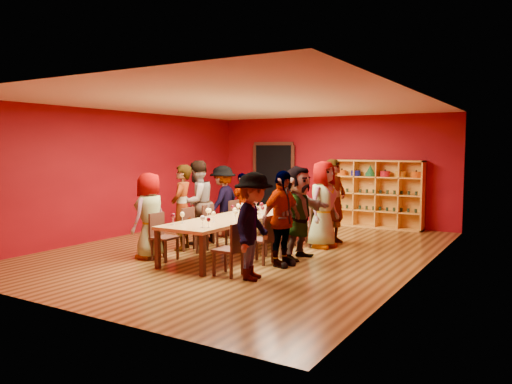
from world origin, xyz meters
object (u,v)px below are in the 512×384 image
shelving_unit (378,191)px  person_right_3 (323,204)px  person_left_1 (182,207)px  chair_person_left_1 (192,227)px  chair_person_left_2 (212,223)px  person_right_2 (298,212)px  spittoon_bowl (252,210)px  person_left_4 (243,203)px  person_left_3 (223,201)px  person_right_0 (253,226)px  tasting_table (247,217)px  person_left_2 (197,202)px  chair_person_right_0 (232,246)px  chair_person_right_1 (264,237)px  chair_person_left_3 (238,217)px  chair_person_right_2 (282,231)px  person_left_0 (149,216)px  person_right_4 (335,201)px  chair_person_right_3 (309,223)px  chair_person_left_4 (254,214)px  person_right_1 (282,219)px  chair_person_left_0 (161,234)px  wine_bottle (291,200)px  chair_person_right_4 (320,220)px

shelving_unit → person_right_3: bearing=-93.0°
person_left_1 → chair_person_left_1: bearing=68.3°
chair_person_left_2 → person_right_2: person_right_2 is taller
spittoon_bowl → person_left_4: bearing=127.5°
person_left_3 → person_right_0: bearing=35.3°
tasting_table → spittoon_bowl: bearing=53.3°
chair_person_left_2 → person_left_2: 0.59m
person_left_3 → chair_person_right_0: (2.24, -2.96, -0.35)m
chair_person_right_1 → tasting_table: bearing=136.1°
person_left_1 → chair_person_left_2: (0.27, 0.69, -0.39)m
person_right_0 → chair_person_left_1: bearing=48.3°
chair_person_left_3 → chair_person_right_2: size_ratio=1.00×
person_left_0 → person_right_4: 4.08m
person_left_4 → person_right_3: bearing=91.8°
chair_person_left_1 → chair_person_right_3: same height
person_left_2 → person_left_4: bearing=-172.8°
shelving_unit → person_left_2: person_left_2 is taller
chair_person_left_3 → chair_person_right_0: size_ratio=1.00×
shelving_unit → chair_person_right_0: shelving_unit is taller
spittoon_bowl → chair_person_left_4: bearing=119.9°
chair_person_left_1 → person_right_4: 3.20m
chair_person_left_3 → person_right_3: bearing=1.0°
person_right_1 → person_right_2: size_ratio=0.96×
chair_person_left_0 → person_right_2: size_ratio=0.50×
person_left_4 → chair_person_right_1: (2.14, -2.67, -0.25)m
shelving_unit → person_right_3: 3.24m
person_left_0 → wine_bottle: bearing=156.2°
person_right_1 → chair_person_right_4: (-0.37, 2.54, -0.36)m
chair_person_right_2 → spittoon_bowl: 0.94m
person_right_0 → person_right_4: bearing=-11.4°
chair_person_right_3 → chair_person_right_0: bearing=-90.0°
person_left_2 → person_left_3: size_ratio=1.08×
chair_person_left_1 → chair_person_right_4: size_ratio=1.00×
person_left_0 → person_left_2: 1.64m
tasting_table → person_left_3: bearing=141.8°
tasting_table → chair_person_left_4: chair_person_left_4 is taller
person_left_0 → chair_person_left_3: bearing=170.3°
person_left_0 → person_right_1: size_ratio=0.96×
chair_person_left_2 → person_left_3: person_left_3 is taller
person_right_3 → person_right_4: (0.03, 0.58, 0.01)m
chair_person_right_0 → wine_bottle: size_ratio=2.73×
chair_person_right_2 → person_right_2: (0.36, -0.00, 0.40)m
chair_person_left_0 → person_right_2: (2.18, 1.42, 0.40)m
person_left_1 → person_left_2: bearing=169.9°
person_left_1 → chair_person_right_3: person_left_1 is taller
chair_person_right_2 → chair_person_right_4: bearing=90.0°
person_right_4 → chair_person_right_4: bearing=97.6°
tasting_table → person_right_3: 1.65m
person_right_1 → chair_person_right_3: bearing=21.4°
chair_person_right_1 → chair_person_right_2: same height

